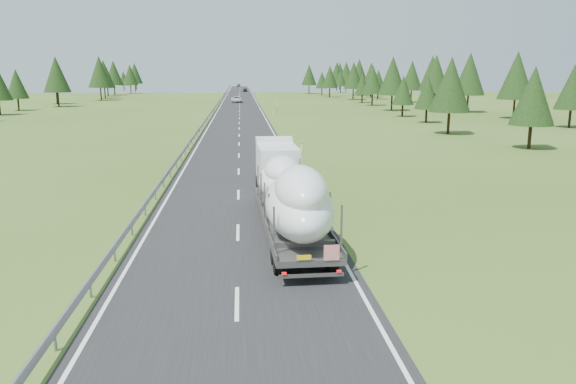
{
  "coord_description": "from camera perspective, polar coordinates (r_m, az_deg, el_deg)",
  "views": [
    {
      "loc": [
        0.25,
        -27.67,
        8.03
      ],
      "look_at": [
        2.6,
        0.35,
        2.01
      ],
      "focal_mm": 35.0,
      "sensor_mm": 36.0,
      "label": 1
    }
  ],
  "objects": [
    {
      "name": "boat_truck",
      "position": [
        29.05,
        -0.06,
        0.53
      ],
      "size": [
        3.19,
        19.68,
        4.2
      ],
      "color": "white",
      "rests_on": "ground"
    },
    {
      "name": "tree_line_right",
      "position": [
        134.39,
        13.05,
        11.39
      ],
      "size": [
        28.25,
        271.03,
        12.54
      ],
      "color": "black",
      "rests_on": "ground"
    },
    {
      "name": "ground",
      "position": [
        28.81,
        -5.11,
        -4.14
      ],
      "size": [
        400.0,
        400.0,
        0.0
      ],
      "primitive_type": "plane",
      "color": "#39531B",
      "rests_on": "ground"
    },
    {
      "name": "distant_car_dark",
      "position": [
        237.38,
        -4.38,
        10.3
      ],
      "size": [
        1.88,
        4.41,
        1.49
      ],
      "primitive_type": "imported",
      "rotation": [
        0.0,
        0.0,
        -0.03
      ],
      "color": "black",
      "rests_on": "ground"
    },
    {
      "name": "tree_line_left",
      "position": [
        139.42,
        -23.67,
        10.72
      ],
      "size": [
        14.9,
        271.0,
        12.53
      ],
      "color": "black",
      "rests_on": "ground"
    },
    {
      "name": "distant_car_blue",
      "position": [
        318.86,
        -5.04,
        10.75
      ],
      "size": [
        2.04,
        4.86,
        1.56
      ],
      "primitive_type": "imported",
      "rotation": [
        0.0,
        0.0,
        -0.08
      ],
      "color": "#16213D",
      "rests_on": "ground"
    },
    {
      "name": "road_surface",
      "position": [
        127.92,
        -4.95,
        8.46
      ],
      "size": [
        10.0,
        400.0,
        0.02
      ],
      "primitive_type": "cube",
      "color": "black",
      "rests_on": "ground"
    },
    {
      "name": "highway_sign",
      "position": [
        108.07,
        -1.11,
        8.79
      ],
      "size": [
        0.08,
        0.9,
        2.6
      ],
      "color": "slate",
      "rests_on": "ground"
    },
    {
      "name": "guardrail",
      "position": [
        127.95,
        -7.36,
        8.67
      ],
      "size": [
        0.1,
        400.0,
        0.76
      ],
      "color": "slate",
      "rests_on": "ground"
    },
    {
      "name": "marker_posts",
      "position": [
        182.93,
        -2.87,
        9.74
      ],
      "size": [
        0.13,
        350.08,
        1.0
      ],
      "color": "silver",
      "rests_on": "ground"
    },
    {
      "name": "distant_van",
      "position": [
        152.89,
        -5.25,
        9.35
      ],
      "size": [
        3.06,
        6.22,
        1.7
      ],
      "primitive_type": "imported",
      "rotation": [
        0.0,
        0.0,
        0.04
      ],
      "color": "silver",
      "rests_on": "ground"
    }
  ]
}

